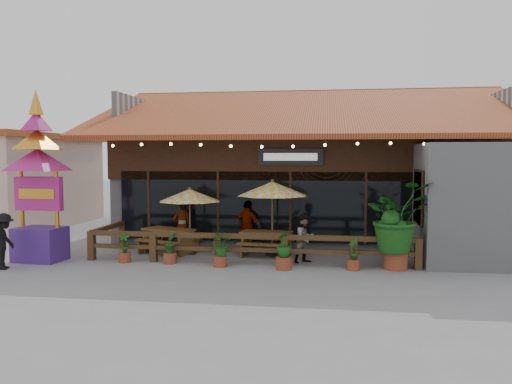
# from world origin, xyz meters

# --- Properties ---
(ground) EXTENTS (100.00, 100.00, 0.00)m
(ground) POSITION_xyz_m (0.00, 0.00, 0.00)
(ground) COLOR gray
(ground) RESTS_ON ground
(restaurant_building) EXTENTS (15.50, 14.73, 6.09)m
(restaurant_building) POSITION_xyz_m (0.26, 6.61, 2.21)
(restaurant_building) COLOR #AAABAF
(restaurant_building) RESTS_ON ground
(patio_railing) EXTENTS (10.00, 2.60, 0.92)m
(patio_railing) POSITION_xyz_m (-2.25, -0.27, 0.61)
(patio_railing) COLOR #4E331B
(patio_railing) RESTS_ON ground
(umbrella_left) EXTENTS (2.28, 2.28, 2.22)m
(umbrella_left) POSITION_xyz_m (-3.73, 0.86, 1.93)
(umbrella_left) COLOR brown
(umbrella_left) RESTS_ON ground
(umbrella_right) EXTENTS (3.02, 3.02, 2.49)m
(umbrella_right) POSITION_xyz_m (-1.02, 0.95, 2.17)
(umbrella_right) COLOR brown
(umbrella_right) RESTS_ON ground
(picnic_table_left) EXTENTS (2.14, 2.01, 0.82)m
(picnic_table_left) POSITION_xyz_m (-4.48, 0.90, 0.55)
(picnic_table_left) COLOR brown
(picnic_table_left) RESTS_ON ground
(picnic_table_right) EXTENTS (1.79, 1.59, 0.79)m
(picnic_table_right) POSITION_xyz_m (-1.21, 0.95, 0.53)
(picnic_table_right) COLOR brown
(picnic_table_right) RESTS_ON ground
(thai_sign_tower) EXTENTS (2.24, 2.24, 5.63)m
(thai_sign_tower) POSITION_xyz_m (-8.01, -0.84, 2.98)
(thai_sign_tower) COLOR #45227F
(thai_sign_tower) RESTS_ON ground
(tropical_plant) EXTENTS (2.37, 2.28, 2.52)m
(tropical_plant) POSITION_xyz_m (2.67, -0.51, 1.44)
(tropical_plant) COLOR brown
(tropical_plant) RESTS_ON ground
(diner_a) EXTENTS (0.74, 0.64, 1.70)m
(diner_a) POSITION_xyz_m (-4.13, 1.31, 0.85)
(diner_a) COLOR #392312
(diner_a) RESTS_ON ground
(diner_b) EXTENTS (0.90, 0.89, 1.47)m
(diner_b) POSITION_xyz_m (0.09, 0.02, 0.73)
(diner_b) COLOR #392312
(diner_b) RESTS_ON ground
(diner_c) EXTENTS (1.09, 0.80, 1.71)m
(diner_c) POSITION_xyz_m (-1.93, 1.69, 0.86)
(diner_c) COLOR #392312
(diner_c) RESTS_ON ground
(pedestrian) EXTENTS (0.80, 1.14, 1.60)m
(pedestrian) POSITION_xyz_m (-8.38, -2.06, 0.80)
(pedestrian) COLOR black
(pedestrian) RESTS_ON ground
(planter_a) EXTENTS (0.38, 0.37, 0.90)m
(planter_a) POSITION_xyz_m (-5.35, -0.70, 0.38)
(planter_a) COLOR brown
(planter_a) RESTS_ON ground
(planter_b) EXTENTS (0.40, 0.40, 0.97)m
(planter_b) POSITION_xyz_m (-3.94, -0.65, 0.44)
(planter_b) COLOR brown
(planter_b) RESTS_ON ground
(planter_c) EXTENTS (0.68, 0.61, 0.97)m
(planter_c) POSITION_xyz_m (-2.34, -0.90, 0.55)
(planter_c) COLOR brown
(planter_c) RESTS_ON ground
(planter_d) EXTENTS (0.58, 0.58, 1.11)m
(planter_d) POSITION_xyz_m (-0.47, -1.01, 0.53)
(planter_d) COLOR brown
(planter_d) RESTS_ON ground
(planter_e) EXTENTS (0.37, 0.39, 0.91)m
(planter_e) POSITION_xyz_m (1.48, -0.80, 0.38)
(planter_e) COLOR brown
(planter_e) RESTS_ON ground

